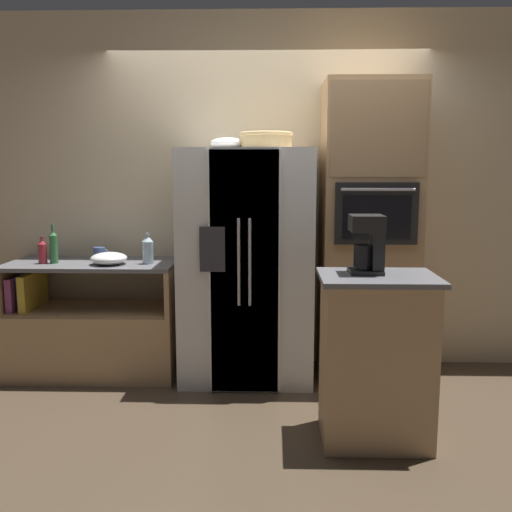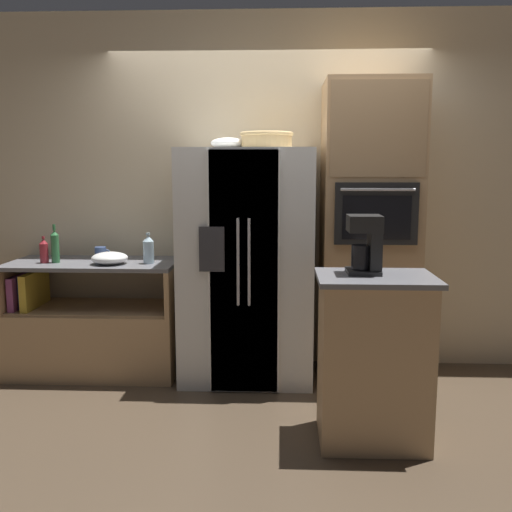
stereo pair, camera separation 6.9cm
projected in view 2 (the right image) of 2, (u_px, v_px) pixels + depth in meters
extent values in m
plane|color=#4C3D2D|center=(266.00, 378.00, 4.37)|extent=(20.00, 20.00, 0.00)
cube|color=beige|center=(268.00, 193.00, 4.59)|extent=(12.00, 0.06, 2.80)
cube|color=tan|center=(97.00, 340.00, 4.49)|extent=(1.29, 0.62, 0.51)
cube|color=tan|center=(95.00, 307.00, 4.45)|extent=(1.24, 0.57, 0.02)
cube|color=tan|center=(16.00, 286.00, 4.45)|extent=(0.04, 0.62, 0.34)
cube|color=tan|center=(174.00, 288.00, 4.40)|extent=(0.04, 0.62, 0.34)
cube|color=slate|center=(93.00, 263.00, 4.40)|extent=(1.29, 0.62, 0.03)
cube|color=#934784|center=(22.00, 290.00, 4.42)|extent=(0.05, 0.41, 0.25)
cube|color=#284C8E|center=(28.00, 290.00, 4.42)|extent=(0.03, 0.28, 0.26)
cube|color=gold|center=(35.00, 289.00, 4.42)|extent=(0.06, 0.44, 0.28)
cube|color=silver|center=(247.00, 265.00, 4.31)|extent=(0.98, 0.69, 1.74)
cube|color=silver|center=(243.00, 274.00, 3.95)|extent=(0.48, 0.02, 1.70)
cube|color=silver|center=(245.00, 274.00, 3.95)|extent=(0.48, 0.02, 1.70)
cylinder|color=#B2B2B7|center=(238.00, 262.00, 3.92)|extent=(0.02, 0.02, 0.61)
cylinder|color=#B2B2B7|center=(249.00, 262.00, 3.91)|extent=(0.02, 0.02, 0.61)
cube|color=#2D2D33|center=(212.00, 249.00, 3.92)|extent=(0.18, 0.01, 0.31)
cube|color=tan|center=(369.00, 234.00, 4.27)|extent=(0.70, 0.60, 2.22)
cube|color=black|center=(376.00, 214.00, 3.93)|extent=(0.57, 0.04, 0.43)
cube|color=black|center=(377.00, 218.00, 3.92)|extent=(0.47, 0.01, 0.30)
cylinder|color=#B2B2B7|center=(378.00, 190.00, 3.87)|extent=(0.50, 0.02, 0.02)
cube|color=#A68259|center=(379.00, 129.00, 3.86)|extent=(0.66, 0.01, 0.65)
cube|color=tan|center=(373.00, 362.00, 3.32)|extent=(0.62, 0.47, 0.96)
cube|color=slate|center=(376.00, 278.00, 3.24)|extent=(0.67, 0.51, 0.03)
cylinder|color=tan|center=(266.00, 141.00, 4.18)|extent=(0.37, 0.37, 0.10)
torus|color=tan|center=(266.00, 134.00, 4.17)|extent=(0.39, 0.39, 0.03)
ellipsoid|color=white|center=(228.00, 143.00, 4.23)|extent=(0.26, 0.26, 0.08)
cylinder|color=maroon|center=(44.00, 253.00, 4.32)|extent=(0.06, 0.06, 0.15)
cone|color=maroon|center=(43.00, 241.00, 4.31)|extent=(0.06, 0.06, 0.04)
cylinder|color=maroon|center=(43.00, 238.00, 4.31)|extent=(0.02, 0.02, 0.02)
cylinder|color=silver|center=(149.00, 252.00, 4.30)|extent=(0.08, 0.08, 0.17)
cone|color=silver|center=(148.00, 238.00, 4.28)|extent=(0.08, 0.08, 0.05)
cylinder|color=silver|center=(148.00, 234.00, 4.28)|extent=(0.03, 0.03, 0.02)
cylinder|color=#33723F|center=(55.00, 249.00, 4.33)|extent=(0.06, 0.06, 0.21)
cone|color=#33723F|center=(54.00, 233.00, 4.31)|extent=(0.06, 0.06, 0.03)
cylinder|color=#33723F|center=(54.00, 227.00, 4.31)|extent=(0.02, 0.02, 0.05)
cylinder|color=#384C7A|center=(101.00, 254.00, 4.45)|extent=(0.09, 0.09, 0.11)
torus|color=#384C7A|center=(106.00, 254.00, 4.44)|extent=(0.07, 0.01, 0.07)
ellipsoid|color=white|center=(110.00, 258.00, 4.28)|extent=(0.27, 0.27, 0.09)
cube|color=black|center=(363.00, 271.00, 3.30)|extent=(0.19, 0.20, 0.02)
cylinder|color=black|center=(361.00, 257.00, 3.29)|extent=(0.11, 0.11, 0.14)
cube|color=black|center=(375.00, 245.00, 3.27)|extent=(0.07, 0.17, 0.34)
cube|color=black|center=(364.00, 223.00, 3.26)|extent=(0.19, 0.20, 0.09)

